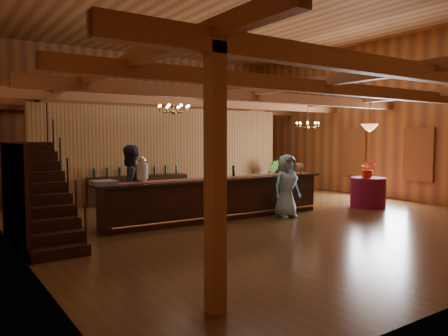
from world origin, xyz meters
TOP-DOWN VIEW (x-y plane):
  - floor at (0.00, 0.00)m, footprint 14.00×14.00m
  - ceiling at (0.00, 0.00)m, footprint 14.00×14.00m
  - wall_back at (0.00, 7.00)m, footprint 12.00×0.10m
  - wall_left at (-6.00, 0.00)m, footprint 0.10×14.00m
  - wall_right at (6.00, 0.00)m, footprint 0.10×14.00m
  - beam_grid at (0.00, 0.51)m, footprint 11.90×13.90m
  - support_posts at (0.00, -0.50)m, footprint 9.20×10.20m
  - partition_wall at (-0.50, 3.50)m, footprint 9.00×0.18m
  - window_right_front at (5.95, -1.60)m, footprint 0.12×1.05m
  - window_right_back at (5.95, 1.00)m, footprint 0.12×1.05m
  - staircase at (-5.45, -0.74)m, footprint 1.00×2.80m
  - backroom_boxes at (-0.29, 5.50)m, footprint 4.10×0.60m
  - tasting_bar at (-1.18, -0.52)m, footprint 6.40×0.98m
  - beverage_dispenser at (-3.21, -0.42)m, footprint 0.26×0.26m
  - glass_rack_tray at (-4.15, -0.49)m, footprint 0.50×0.50m
  - raffle_drum at (1.49, -0.63)m, footprint 0.34×0.24m
  - bar_bottle_0 at (-1.07, -0.40)m, footprint 0.07×0.07m
  - bar_bottle_1 at (-1.00, -0.40)m, footprint 0.07×0.07m
  - bar_bottle_2 at (-0.61, -0.41)m, footprint 0.07×0.07m
  - backbar_shelf at (-1.78, 3.23)m, footprint 3.22×0.91m
  - round_table at (3.65, -1.42)m, footprint 1.03×1.03m
  - chandelier_left at (-2.12, 0.08)m, footprint 0.80×0.80m
  - chandelier_right at (4.12, 1.63)m, footprint 0.80×0.80m
  - pendant_lamp at (3.65, -1.42)m, footprint 0.52×0.52m
  - bartender at (-0.70, 0.33)m, footprint 0.59×0.40m
  - staff_second at (-3.32, 0.11)m, footprint 1.12×0.99m
  - guest at (0.48, -1.29)m, footprint 0.83×0.55m
  - floor_plant at (3.46, 2.90)m, footprint 0.84×0.77m
  - table_flowers at (3.54, -1.48)m, footprint 0.64×0.61m
  - table_vase at (3.55, -1.37)m, footprint 0.17×0.17m

SIDE VIEW (x-z plane):
  - floor at x=0.00m, z-range 0.00..0.00m
  - round_table at x=3.65m, z-range 0.00..0.90m
  - backbar_shelf at x=-1.78m, z-range 0.00..0.90m
  - backroom_boxes at x=-0.29m, z-range -0.02..1.08m
  - tasting_bar at x=-1.18m, z-range 0.00..1.08m
  - floor_plant at x=3.46m, z-range 0.00..1.25m
  - bartender at x=-0.70m, z-range 0.00..1.57m
  - guest at x=0.48m, z-range 0.00..1.66m
  - staff_second at x=-3.32m, z-range 0.00..1.93m
  - staircase at x=-5.45m, z-range 0.00..2.00m
  - table_vase at x=3.55m, z-range 0.90..1.19m
  - glass_rack_tray at x=-4.15m, z-range 1.06..1.16m
  - table_flowers at x=3.54m, z-range 0.90..1.45m
  - bar_bottle_0 at x=-1.07m, z-range 1.06..1.36m
  - bar_bottle_1 at x=-1.00m, z-range 1.06..1.36m
  - bar_bottle_2 at x=-0.61m, z-range 1.06..1.36m
  - raffle_drum at x=1.49m, z-range 1.09..1.39m
  - beverage_dispenser at x=-3.21m, z-range 1.05..1.65m
  - window_right_front at x=5.95m, z-range 0.67..2.42m
  - window_right_back at x=5.95m, z-range 0.67..2.42m
  - partition_wall at x=-0.50m, z-range 0.00..3.10m
  - support_posts at x=0.00m, z-range 0.00..3.20m
  - pendant_lamp at x=3.65m, z-range 1.95..2.85m
  - chandelier_right at x=4.12m, z-range 2.18..2.97m
  - wall_back at x=0.00m, z-range 0.00..5.50m
  - wall_left at x=-6.00m, z-range 0.00..5.50m
  - wall_right at x=6.00m, z-range 0.00..5.50m
  - chandelier_left at x=-2.12m, z-range 2.57..3.09m
  - beam_grid at x=0.00m, z-range 3.05..3.44m
  - ceiling at x=0.00m, z-range 5.50..5.50m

